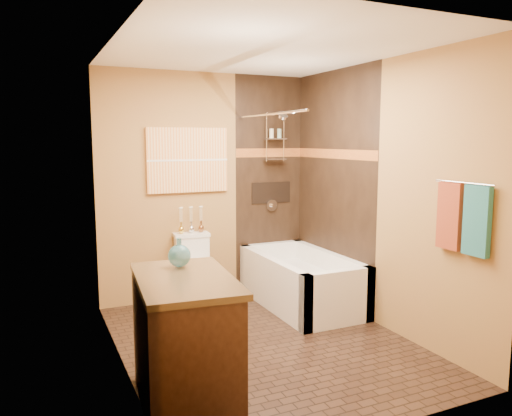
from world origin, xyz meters
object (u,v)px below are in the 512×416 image
sunset_painting (188,160)px  toilet (197,270)px  bathtub (301,285)px  vanity (185,341)px

sunset_painting → toilet: (-0.00, -0.26, -1.17)m
sunset_painting → toilet: 1.19m
toilet → bathtub: bearing=-19.9°
sunset_painting → bathtub: size_ratio=0.60×
bathtub → vanity: size_ratio=1.43×
sunset_painting → toilet: bearing=-90.0°
sunset_painting → toilet: sunset_painting is taller
vanity → sunset_painting: bearing=77.7°
toilet → sunset_painting: bearing=94.9°
bathtub → toilet: size_ratio=1.98×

